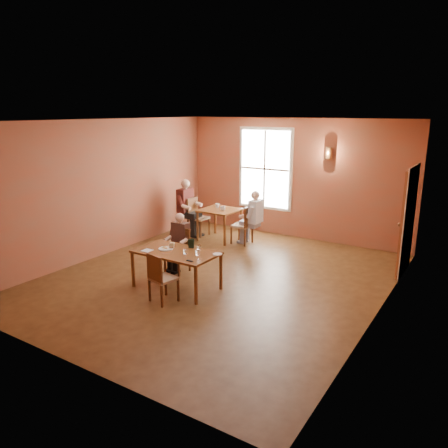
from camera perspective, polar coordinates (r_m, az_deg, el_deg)
The scene contains 30 objects.
ground at distance 8.59m, azimuth -0.72°, elevation -7.07°, with size 6.00×7.00×0.01m, color brown.
wall_back at distance 11.21m, azimuth 9.12°, elevation 5.85°, with size 6.00×0.04×3.00m, color brown.
wall_front at distance 5.66m, azimuth -20.54°, elevation -3.63°, with size 6.00×0.04×3.00m, color brown.
wall_left at distance 10.09m, azimuth -15.23°, elevation 4.55°, with size 0.04×7.00×3.00m, color brown.
wall_right at distance 7.03m, azimuth 20.21°, elevation -0.12°, with size 0.04×7.00×3.00m, color brown.
ceiling at distance 7.98m, azimuth -0.79°, elevation 13.35°, with size 6.00×7.00×0.04m, color white.
window at distance 11.47m, azimuth 5.37°, elevation 7.18°, with size 1.36×0.10×1.96m, color white.
door at distance 9.34m, azimuth 22.71°, elevation 0.31°, with size 0.12×1.04×2.10m, color maroon.
wall_sconce at distance 10.71m, azimuth 13.53°, elevation 9.01°, with size 0.16×0.16×0.28m, color brown.
main_table at distance 8.07m, azimuth -6.22°, elevation -5.95°, with size 1.51×0.85×0.71m, color brown, non-canonical shape.
chair_diner_main at distance 8.81m, azimuth -6.16°, elevation -3.54°, with size 0.39×0.39×0.89m, color #472819, non-canonical shape.
diner_main at distance 8.75m, azimuth -6.30°, elevation -2.82°, with size 0.45×0.45×1.13m, color black, non-canonical shape.
chair_empty at distance 7.52m, azimuth -7.92°, elevation -6.92°, with size 0.38×0.38×0.87m, color #4E2814, non-canonical shape.
plate_food at distance 8.09m, azimuth -7.62°, elevation -3.16°, with size 0.27×0.27×0.03m, color white.
sandwich at distance 8.09m, azimuth -6.81°, elevation -2.89°, with size 0.08×0.08×0.10m, color tan.
goblet_a at distance 7.75m, azimuth -3.28°, elevation -3.28°, with size 0.07×0.07×0.18m, color white, non-canonical shape.
goblet_b at distance 7.46m, azimuth -3.46°, elevation -4.00°, with size 0.07×0.07×0.18m, color white, non-canonical shape.
goblet_c at distance 7.57m, azimuth -5.08°, elevation -3.81°, with size 0.07×0.07×0.16m, color white, non-canonical shape.
menu_stand at distance 8.08m, azimuth -4.32°, elevation -2.57°, with size 0.10×0.05×0.17m, color black.
knife at distance 7.83m, azimuth -7.76°, elevation -3.87°, with size 0.18×0.01×0.00m, color white.
napkin at distance 8.06m, azimuth -9.99°, elevation -3.42°, with size 0.17×0.17×0.01m, color white.
side_plate at distance 7.73m, azimuth -0.85°, elevation -3.97°, with size 0.17×0.17×0.01m, color white.
sunglasses at distance 7.41m, azimuth -4.49°, elevation -4.82°, with size 0.12×0.04×0.02m, color black.
second_table at distance 11.00m, azimuth -0.56°, elevation -0.05°, with size 0.88×0.88×0.78m, color brown, non-canonical shape.
chair_diner_white at distance 10.65m, azimuth 2.37°, elevation -0.07°, with size 0.42×0.42×0.95m, color #5A2D11, non-canonical shape.
diner_white at distance 10.59m, azimuth 2.52°, elevation 0.76°, with size 0.51×0.51×1.28m, color white, non-canonical shape.
chair_diner_maroon at distance 11.33m, azimuth -3.33°, elevation 0.91°, with size 0.43×0.43×0.98m, color brown, non-canonical shape.
diner_maroon at distance 11.30m, azimuth -3.47°, elevation 1.99°, with size 0.57×0.57×1.41m, color maroon, non-canonical shape.
cup_a at distance 10.78m, azimuth -0.17°, elevation 2.04°, with size 0.13×0.13×0.10m, color beige.
cup_b at distance 11.11m, azimuth -0.89°, elevation 2.43°, with size 0.11×0.11×0.10m, color white.
Camera 1 is at (4.36, -6.68, 3.19)m, focal length 35.00 mm.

